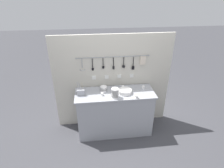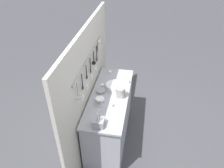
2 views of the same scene
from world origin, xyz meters
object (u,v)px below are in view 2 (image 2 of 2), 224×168
(bowl_stack_back_corner, at_px, (100,101))
(plate_stack, at_px, (114,86))
(steel_mixing_bowl, at_px, (101,91))
(bowl_stack_short_front, at_px, (121,92))
(cup_by_caddy, at_px, (102,86))
(cup_centre, at_px, (128,81))
(cup_back_left, at_px, (111,105))
(cup_front_right, at_px, (110,72))
(cutlery_caddy, at_px, (99,122))

(bowl_stack_back_corner, height_order, plate_stack, bowl_stack_back_corner)
(steel_mixing_bowl, bearing_deg, plate_stack, -50.95)
(bowl_stack_short_front, relative_size, plate_stack, 0.71)
(cup_by_caddy, bearing_deg, bowl_stack_back_corner, -172.78)
(steel_mixing_bowl, bearing_deg, cup_centre, -49.94)
(plate_stack, height_order, cup_back_left, plate_stack)
(plate_stack, bearing_deg, steel_mixing_bowl, 129.05)
(bowl_stack_short_front, relative_size, bowl_stack_back_corner, 1.47)
(bowl_stack_back_corner, xyz_separation_m, cup_front_right, (0.75, -0.00, -0.02))
(plate_stack, xyz_separation_m, cup_front_right, (0.37, 0.13, -0.01))
(steel_mixing_bowl, xyz_separation_m, cutlery_caddy, (-0.65, -0.12, 0.03))
(cutlery_caddy, bearing_deg, cup_by_caddy, 9.02)
(plate_stack, bearing_deg, cup_centre, -49.08)
(cup_front_right, height_order, cup_centre, same)
(cutlery_caddy, bearing_deg, bowl_stack_short_front, -17.18)
(plate_stack, relative_size, cup_back_left, 4.90)
(cup_centre, bearing_deg, steel_mixing_bowl, 130.06)
(bowl_stack_back_corner, xyz_separation_m, cup_by_caddy, (0.37, 0.05, -0.02))
(cutlery_caddy, height_order, cup_centre, cutlery_caddy)
(bowl_stack_short_front, height_order, cup_by_caddy, bowl_stack_short_front)
(bowl_stack_short_front, xyz_separation_m, cup_back_left, (-0.22, 0.09, -0.06))
(cutlery_caddy, bearing_deg, bowl_stack_back_corner, 10.63)
(bowl_stack_back_corner, relative_size, cup_centre, 2.38)
(steel_mixing_bowl, xyz_separation_m, cup_front_right, (0.51, -0.04, 0.00))
(cup_front_right, bearing_deg, cutlery_caddy, -176.36)
(bowl_stack_back_corner, xyz_separation_m, cutlery_caddy, (-0.41, -0.08, 0.01))
(bowl_stack_back_corner, height_order, cup_centre, bowl_stack_back_corner)
(steel_mixing_bowl, bearing_deg, bowl_stack_short_front, -101.66)
(cup_front_right, bearing_deg, bowl_stack_back_corner, 179.76)
(bowl_stack_back_corner, relative_size, cutlery_caddy, 0.47)
(bowl_stack_short_front, bearing_deg, plate_stack, 32.85)
(cup_front_right, distance_m, cup_centre, 0.38)
(bowl_stack_short_front, distance_m, cup_centre, 0.38)
(plate_stack, relative_size, cutlery_caddy, 0.97)
(cup_by_caddy, relative_size, cup_front_right, 1.00)
(cutlery_caddy, bearing_deg, cup_centre, -14.47)
(cup_back_left, bearing_deg, steel_mixing_bowl, 36.72)
(bowl_stack_back_corner, xyz_separation_m, steel_mixing_bowl, (0.24, 0.04, -0.02))
(cutlery_caddy, xyz_separation_m, cup_front_right, (1.16, 0.07, -0.03))
(bowl_stack_back_corner, bearing_deg, plate_stack, -19.02)
(steel_mixing_bowl, xyz_separation_m, cup_by_caddy, (0.13, 0.01, 0.00))
(bowl_stack_back_corner, bearing_deg, cup_by_caddy, 7.22)
(cup_centre, bearing_deg, plate_stack, 130.92)
(steel_mixing_bowl, bearing_deg, cup_by_caddy, 2.73)
(cutlery_caddy, relative_size, cup_front_right, 5.05)
(cup_by_caddy, height_order, cup_back_left, same)
(bowl_stack_short_front, height_order, bowl_stack_back_corner, bowl_stack_short_front)
(steel_mixing_bowl, height_order, cup_by_caddy, cup_by_caddy)
(cup_centre, bearing_deg, cup_by_caddy, 115.19)
(cup_front_right, xyz_separation_m, cup_back_left, (-0.79, -0.16, 0.00))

